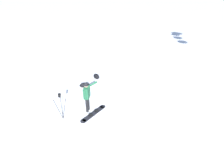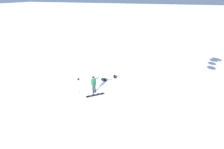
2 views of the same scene
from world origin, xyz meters
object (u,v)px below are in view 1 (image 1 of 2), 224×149
object	(u,v)px
snowboarder	(87,94)
gear_bag_small	(96,76)
gear_bag_large	(85,85)
camera_tripod	(60,102)
snowboard	(93,113)

from	to	relation	value
snowboarder	gear_bag_small	bearing A→B (deg)	75.63
gear_bag_large	gear_bag_small	distance (m)	1.33
camera_tripod	gear_bag_large	bearing A→B (deg)	65.81
snowboarder	snowboard	xyz separation A→B (m)	(0.25, -0.32, -1.04)
snowboarder	camera_tripod	bearing A→B (deg)	-162.73
snowboarder	gear_bag_small	world-z (taller)	snowboarder
snowboarder	gear_bag_large	world-z (taller)	snowboarder
snowboard	gear_bag_large	xyz separation A→B (m)	(-0.28, 2.77, 0.14)
gear_bag_large	snowboarder	bearing A→B (deg)	-89.46
snowboard	gear_bag_large	distance (m)	2.79
gear_bag_large	gear_bag_small	bearing A→B (deg)	47.28
snowboard	camera_tripod	world-z (taller)	camera_tripod
snowboarder	gear_bag_large	distance (m)	2.61
camera_tripod	gear_bag_small	distance (m)	4.49
snowboarder	camera_tripod	world-z (taller)	snowboarder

